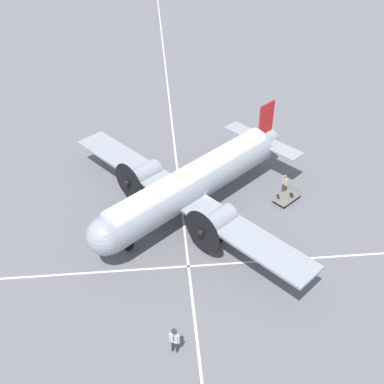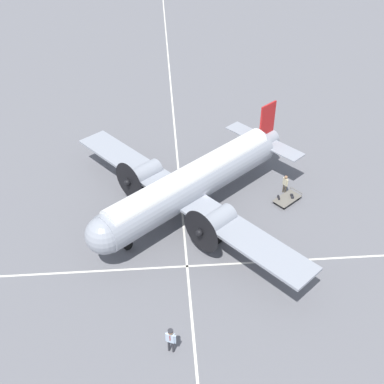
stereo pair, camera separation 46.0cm
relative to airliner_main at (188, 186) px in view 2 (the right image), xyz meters
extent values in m
plane|color=slate|center=(-0.29, 0.35, -2.61)|extent=(300.00, 300.00, 0.00)
cube|color=silver|center=(-0.29, -0.42, -2.60)|extent=(120.00, 0.16, 0.01)
cube|color=silver|center=(5.59, 0.35, -2.60)|extent=(0.16, 120.00, 0.01)
cylinder|color=#9399A3|center=(-0.29, 0.35, -0.15)|extent=(12.17, 13.91, 2.71)
cylinder|color=white|center=(-0.29, 0.35, 0.59)|extent=(11.05, 12.80, 1.90)
sphere|color=#9399A3|center=(4.75, -5.74, -0.15)|extent=(2.57, 2.57, 2.57)
cylinder|color=#9399A3|center=(-5.33, 6.44, -0.02)|extent=(3.11, 3.33, 1.49)
cube|color=red|center=(-5.69, 6.89, 1.88)|extent=(1.21, 1.43, 3.12)
cube|color=#9399A3|center=(-5.57, 6.74, 0.12)|extent=(6.62, 5.85, 0.10)
cube|color=#9399A3|center=(0.45, -0.54, -0.49)|extent=(19.21, 16.50, 0.20)
cylinder|color=#9399A3|center=(3.62, 1.72, -0.47)|extent=(2.87, 3.03, 1.49)
cylinder|color=black|center=(4.56, 0.58, -0.47)|extent=(2.44, 2.03, 3.13)
sphere|color=black|center=(4.65, 0.48, -0.47)|extent=(0.52, 0.52, 0.52)
cylinder|color=#9399A3|center=(-2.37, -3.23, -0.47)|extent=(2.87, 3.03, 1.49)
cylinder|color=black|center=(-1.43, -4.37, -0.47)|extent=(2.44, 2.03, 3.13)
sphere|color=black|center=(-1.34, -4.48, -0.47)|extent=(0.52, 0.52, 0.52)
cylinder|color=#4C4C51|center=(3.44, 1.93, -1.56)|extent=(0.18, 0.18, 0.99)
cylinder|color=black|center=(3.44, 1.93, -2.06)|extent=(0.93, 1.04, 1.10)
cylinder|color=#4C4C51|center=(-2.54, -3.02, -1.56)|extent=(0.18, 0.18, 0.99)
cylinder|color=black|center=(-2.54, -3.02, -2.06)|extent=(0.93, 1.04, 1.10)
cylinder|color=#4C4C51|center=(3.64, -4.41, -1.81)|extent=(0.14, 0.14, 0.89)
cylinder|color=black|center=(3.64, -4.41, -2.26)|extent=(0.58, 0.65, 0.70)
cylinder|color=#2D2D33|center=(12.10, -1.63, -2.16)|extent=(0.13, 0.13, 0.89)
cylinder|color=#2D2D33|center=(12.00, -1.87, -2.16)|extent=(0.13, 0.13, 0.89)
cube|color=silver|center=(12.05, -1.75, -1.38)|extent=(0.35, 0.47, 0.67)
sphere|color=tan|center=(12.05, -1.75, -0.90)|extent=(0.30, 0.30, 0.30)
cylinder|color=silver|center=(12.16, -1.50, -1.41)|extent=(0.10, 0.10, 0.64)
cylinder|color=silver|center=(11.95, -1.99, -1.41)|extent=(0.10, 0.10, 0.64)
cube|color=maroon|center=(12.15, -1.79, -1.30)|extent=(0.03, 0.05, 0.43)
cylinder|color=#2D2D33|center=(12.05, -1.75, -0.77)|extent=(0.41, 0.41, 0.07)
cylinder|color=#473D2D|center=(-2.01, 7.86, -2.20)|extent=(0.12, 0.12, 0.81)
cylinder|color=#473D2D|center=(-1.80, 7.96, -2.20)|extent=(0.12, 0.12, 0.81)
cube|color=beige|center=(-1.90, 7.91, -1.49)|extent=(0.43, 0.34, 0.61)
sphere|color=#8C6647|center=(-1.90, 7.91, -1.05)|extent=(0.27, 0.27, 0.27)
cylinder|color=beige|center=(-2.12, 7.80, -1.52)|extent=(0.09, 0.09, 0.58)
cylinder|color=beige|center=(-1.69, 8.02, -1.52)|extent=(0.09, 0.09, 0.58)
cube|color=#232328|center=(-0.92, 8.30, -2.36)|extent=(0.46, 0.19, 0.49)
cube|color=black|center=(-0.92, 8.30, -2.09)|extent=(0.17, 0.13, 0.02)
cube|color=#232328|center=(-0.83, 7.21, -2.36)|extent=(0.45, 0.13, 0.50)
cube|color=black|center=(-0.83, 7.21, -2.08)|extent=(0.16, 0.09, 0.02)
cube|color=#6B665B|center=(-0.79, 7.89, -2.31)|extent=(2.32, 2.50, 0.04)
cube|color=#6B665B|center=(-1.47, 8.75, -2.07)|extent=(0.97, 0.77, 0.04)
cylinder|color=#6B665B|center=(-1.02, 9.10, -2.18)|extent=(0.04, 0.04, 0.22)
cylinder|color=#6B665B|center=(-1.91, 8.40, -2.18)|extent=(0.04, 0.04, 0.22)
cylinder|color=black|center=(0.11, 7.52, -2.47)|extent=(0.22, 0.26, 0.28)
cylinder|color=black|center=(-0.64, 6.92, -2.47)|extent=(0.22, 0.26, 0.28)
cylinder|color=black|center=(-0.94, 8.85, -2.47)|extent=(0.22, 0.26, 0.28)
cylinder|color=black|center=(-1.69, 8.26, -2.47)|extent=(0.22, 0.26, 0.28)
camera|label=1|loc=(28.11, -2.23, 21.16)|focal=45.00mm
camera|label=2|loc=(28.15, -1.77, 21.16)|focal=45.00mm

